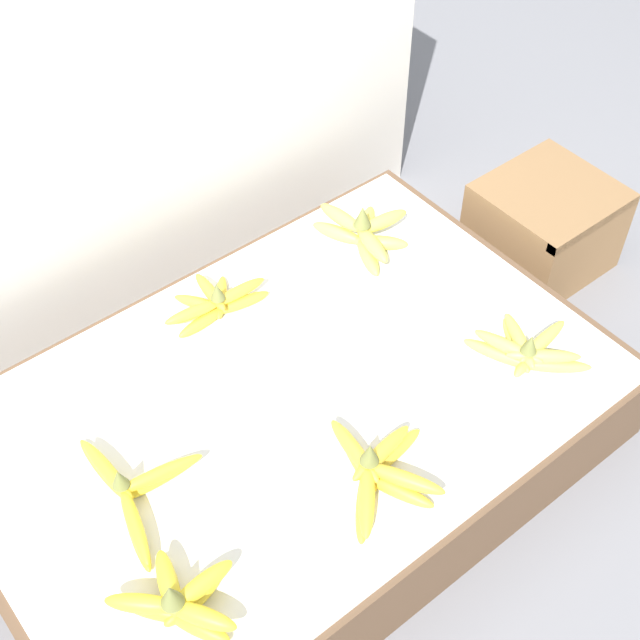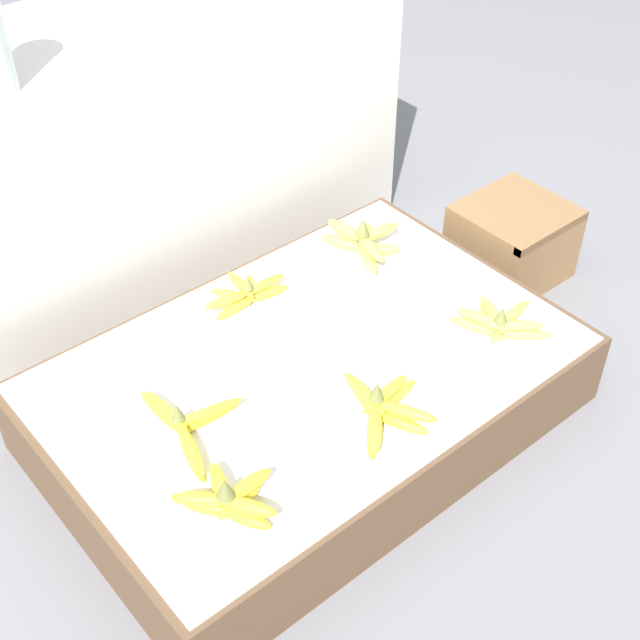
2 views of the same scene
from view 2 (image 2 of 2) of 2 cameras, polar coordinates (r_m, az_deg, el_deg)
The scene contains 11 objects.
ground_plane at distance 2.13m, azimuth -0.69°, elevation -6.50°, with size 10.00×10.00×0.00m, color slate.
display_platform at distance 2.06m, azimuth -0.71°, elevation -4.66°, with size 1.18×0.78×0.20m.
back_vendor_table at distance 2.45m, azimuth -10.78°, elevation 10.73°, with size 1.34×0.49×0.73m.
wooden_crate at distance 2.55m, azimuth 12.18°, elevation 4.94°, with size 0.28×0.27×0.22m.
banana_bunch_front_left at distance 1.70m, azimuth -5.88°, elevation -11.29°, with size 0.19×0.19×0.11m.
banana_bunch_front_midleft at distance 1.85m, azimuth 3.98°, elevation -5.67°, with size 0.23×0.23×0.10m.
banana_bunch_front_midright at distance 2.09m, azimuth 11.43°, elevation -0.14°, with size 0.18×0.21×0.09m.
banana_bunch_middle_left at distance 1.84m, azimuth -8.51°, elevation -6.65°, with size 0.19×0.29×0.09m.
banana_bunch_back_midleft at distance 2.14m, azimuth -4.81°, elevation 1.74°, with size 0.22×0.13×0.09m.
banana_bunch_back_midright at distance 2.29m, azimuth 2.83°, elevation 5.07°, with size 0.17×0.23×0.11m.
foam_tray_white at distance 2.20m, azimuth -11.51°, elevation 18.01°, with size 0.20×0.17×0.02m.
Camera 2 is at (-0.91, -1.12, 1.56)m, focal length 50.00 mm.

